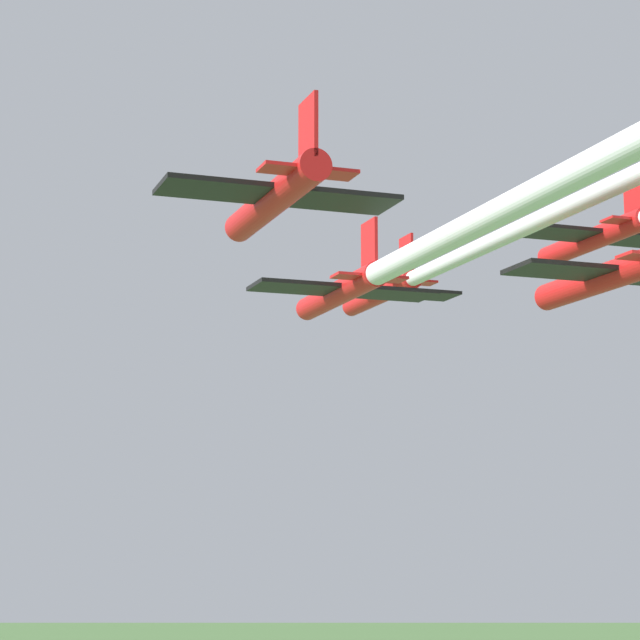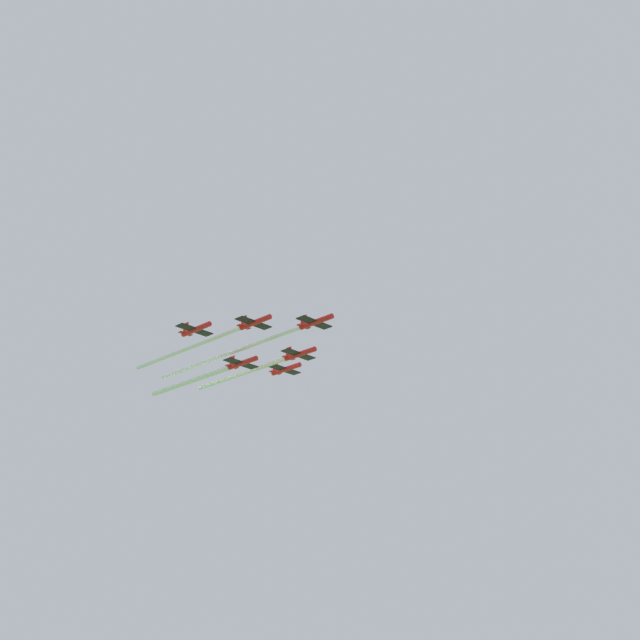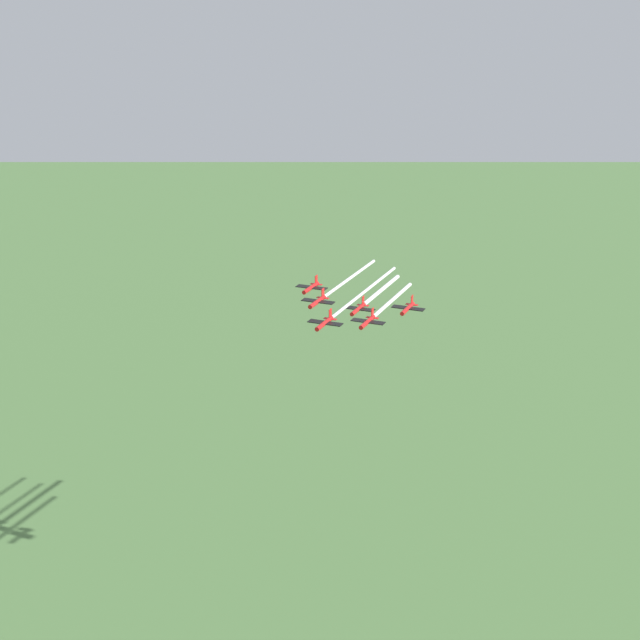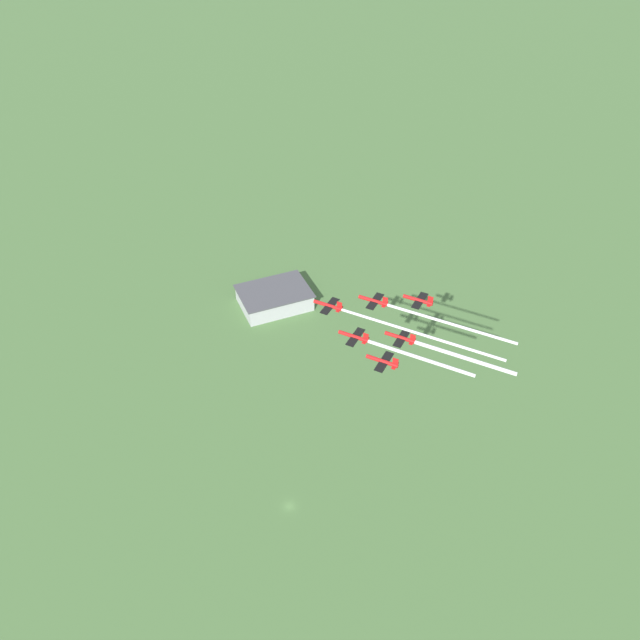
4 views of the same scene
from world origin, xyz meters
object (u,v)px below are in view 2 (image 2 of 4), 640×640
jet_1 (299,354)px  jet_2 (254,322)px  jet_3 (285,369)px  jet_4 (242,363)px  jet_0 (315,322)px  jet_5 (195,329)px

jet_1 → jet_2: (10.50, 8.81, 3.64)m
jet_1 → jet_2: size_ratio=1.00×
jet_1 → jet_3: (2.23, -13.33, 0.91)m
jet_2 → jet_4: bearing=-120.5°
jet_1 → jet_3: jet_3 is taller
jet_1 → jet_4: size_ratio=1.00×
jet_1 → jet_3: size_ratio=1.00×
jet_0 → jet_1: (2.23, -13.33, -2.47)m
jet_3 → jet_5: jet_5 is taller
jet_0 → jet_4: jet_0 is taller
jet_2 → jet_3: (-8.27, -22.13, -2.73)m
jet_2 → jet_4: (2.23, -13.33, -4.67)m
jet_0 → jet_5: bearing=-59.5°
jet_3 → jet_4: 13.84m
jet_0 → jet_5: 27.04m
jet_5 → jet_1: bearing=150.5°
jet_0 → jet_3: jet_0 is taller
jet_3 → jet_0: bearing=59.5°
jet_5 → jet_2: bearing=120.5°
jet_0 → jet_3: 27.07m
jet_0 → jet_4: size_ratio=1.00×
jet_4 → jet_0: bearing=90.0°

